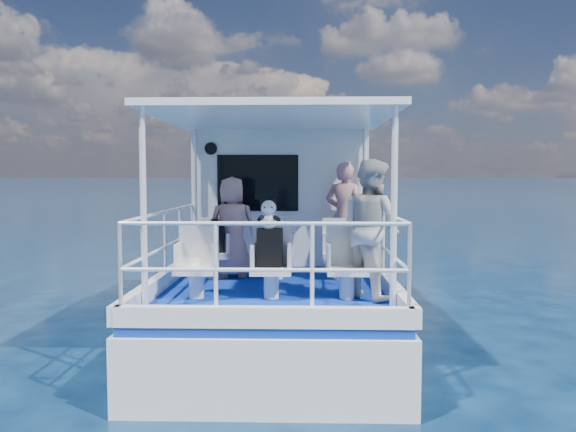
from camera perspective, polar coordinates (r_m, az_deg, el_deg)
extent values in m
plane|color=black|center=(8.07, -1.24, -12.92)|extent=(2000.00, 2000.00, 0.00)
cube|color=white|center=(9.03, -0.92, -11.08)|extent=(3.00, 7.00, 1.60)
cube|color=navy|center=(8.84, -0.93, -5.75)|extent=(2.90, 6.90, 0.10)
cube|color=white|center=(10.02, -0.62, 2.01)|extent=(2.85, 2.00, 2.20)
cube|color=white|center=(7.56, -1.35, 10.01)|extent=(3.00, 3.20, 0.08)
cylinder|color=white|center=(6.26, -14.48, 0.69)|extent=(0.07, 0.07, 2.20)
cylinder|color=white|center=(6.10, 10.72, 0.66)|extent=(0.07, 0.07, 2.20)
cylinder|color=white|center=(9.08, -9.43, 1.75)|extent=(0.07, 0.07, 2.20)
cylinder|color=white|center=(8.97, 7.77, 1.74)|extent=(0.07, 0.07, 2.20)
cube|color=silver|center=(8.11, -7.57, -4.96)|extent=(0.48, 0.46, 0.38)
cube|color=silver|center=(8.02, -1.18, -5.03)|extent=(0.48, 0.46, 0.38)
cube|color=silver|center=(8.02, 5.28, -5.04)|extent=(0.48, 0.46, 0.38)
cube|color=silver|center=(6.85, -9.30, -6.64)|extent=(0.48, 0.46, 0.38)
cube|color=silver|center=(6.74, -1.71, -6.76)|extent=(0.48, 0.46, 0.38)
cube|color=silver|center=(6.75, 6.00, -6.77)|extent=(0.48, 0.46, 0.38)
imported|color=tan|center=(8.11, -5.68, -1.13)|extent=(0.61, 0.50, 1.45)
imported|color=tan|center=(8.81, 5.76, 0.03)|extent=(0.72, 0.60, 1.68)
imported|color=silver|center=(6.77, 8.45, -1.29)|extent=(0.98, 1.02, 1.66)
cube|color=black|center=(8.03, -7.59, -2.19)|extent=(0.32, 0.18, 0.41)
cube|color=black|center=(6.68, -1.85, -3.22)|extent=(0.30, 0.17, 0.46)
cube|color=black|center=(8.02, -7.44, -0.50)|extent=(0.10, 0.06, 0.06)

